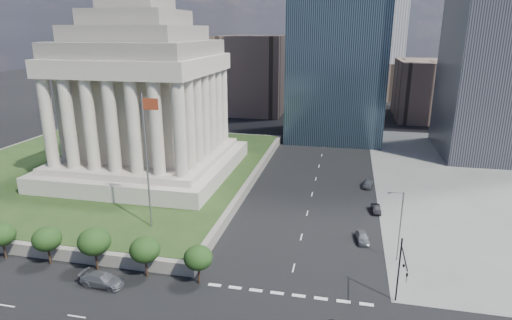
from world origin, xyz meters
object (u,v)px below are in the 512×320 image
(suv_grey, at_px, (102,280))
(parked_sedan_far, at_px, (368,183))
(war_memorial, at_px, (142,76))
(flagpole, at_px, (147,155))
(traffic_signal_ne, at_px, (401,269))
(street_lamp_north, at_px, (399,222))
(parked_sedan_mid, at_px, (376,209))
(parked_sedan_near, at_px, (362,237))

(suv_grey, height_order, parked_sedan_far, suv_grey)
(war_memorial, height_order, flagpole, war_memorial)
(traffic_signal_ne, height_order, street_lamp_north, street_lamp_north)
(parked_sedan_far, bearing_deg, parked_sedan_mid, -76.39)
(traffic_signal_ne, distance_m, suv_grey, 35.33)
(suv_grey, bearing_deg, flagpole, 1.56)
(flagpole, bearing_deg, parked_sedan_near, 10.28)
(street_lamp_north, xyz_separation_m, parked_sedan_mid, (-1.83, 15.95, -5.04))
(parked_sedan_near, height_order, parked_sedan_far, parked_sedan_far)
(traffic_signal_ne, bearing_deg, flagpole, 163.29)
(war_memorial, height_order, traffic_signal_ne, war_memorial)
(war_memorial, bearing_deg, parked_sedan_far, 6.79)
(street_lamp_north, xyz_separation_m, parked_sedan_far, (-2.78, 28.30, -4.91))
(flagpole, bearing_deg, street_lamp_north, 1.63)
(parked_sedan_mid, bearing_deg, parked_sedan_far, 88.63)
(flagpole, bearing_deg, parked_sedan_far, 42.15)
(war_memorial, bearing_deg, parked_sedan_mid, -8.80)
(war_memorial, distance_m, parked_sedan_far, 49.39)
(war_memorial, relative_size, flagpole, 1.95)
(parked_sedan_near, xyz_separation_m, parked_sedan_mid, (2.50, 11.36, -0.10))
(parked_sedan_near, distance_m, parked_sedan_far, 23.76)
(traffic_signal_ne, bearing_deg, war_memorial, 143.58)
(war_memorial, height_order, parked_sedan_near, war_memorial)
(flagpole, relative_size, traffic_signal_ne, 2.50)
(flagpole, xyz_separation_m, parked_sedan_far, (32.38, 29.30, -12.36))
(parked_sedan_far, bearing_deg, war_memorial, -164.01)
(parked_sedan_far, bearing_deg, traffic_signal_ne, -77.98)
(war_memorial, xyz_separation_m, parked_sedan_near, (43.00, -18.41, -20.68))
(war_memorial, xyz_separation_m, parked_sedan_mid, (45.50, -7.05, -20.78))
(war_memorial, height_order, parked_sedan_far, war_memorial)
(parked_sedan_near, bearing_deg, flagpole, -177.66)
(street_lamp_north, bearing_deg, war_memorial, 154.08)
(traffic_signal_ne, height_order, parked_sedan_mid, traffic_signal_ne)
(war_memorial, height_order, street_lamp_north, war_memorial)
(flagpole, height_order, parked_sedan_near, flagpole)
(parked_sedan_near, relative_size, parked_sedan_far, 0.95)
(war_memorial, relative_size, parked_sedan_near, 9.24)
(traffic_signal_ne, relative_size, parked_sedan_mid, 2.12)
(street_lamp_north, xyz_separation_m, suv_grey, (-35.77, -14.00, -4.85))
(flagpole, distance_m, parked_sedan_far, 45.38)
(street_lamp_north, distance_m, suv_grey, 38.72)
(flagpole, xyz_separation_m, traffic_signal_ne, (34.33, -10.30, -7.86))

